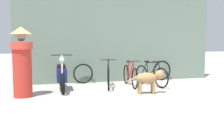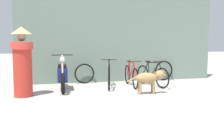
{
  "view_description": "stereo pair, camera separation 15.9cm",
  "coord_description": "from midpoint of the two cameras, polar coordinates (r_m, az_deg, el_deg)",
  "views": [
    {
      "loc": [
        -2.74,
        -5.51,
        1.37
      ],
      "look_at": [
        -0.86,
        1.19,
        0.65
      ],
      "focal_mm": 42.0,
      "sensor_mm": 36.0,
      "label": 1
    },
    {
      "loc": [
        -2.59,
        -5.55,
        1.37
      ],
      "look_at": [
        -0.86,
        1.19,
        0.65
      ],
      "focal_mm": 42.0,
      "sensor_mm": 36.0,
      "label": 2
    }
  ],
  "objects": [
    {
      "name": "stray_dog",
      "position": [
        7.12,
        7.49,
        -1.73
      ],
      "size": [
        1.08,
        0.36,
        0.64
      ],
      "rotation": [
        0.0,
        0.0,
        6.18
      ],
      "color": "#997247",
      "rests_on": "ground"
    },
    {
      "name": "spare_tire_left",
      "position": [
        8.9,
        -6.81,
        -0.79
      ],
      "size": [
        0.68,
        0.06,
        0.67
      ],
      "rotation": [
        0.0,
        0.0,
        0.02
      ],
      "color": "black",
      "rests_on": "ground"
    },
    {
      "name": "bicycle_2",
      "position": [
        8.43,
        7.94,
        -1.16
      ],
      "size": [
        0.54,
        1.58,
        0.82
      ],
      "rotation": [
        0.0,
        0.0,
        -1.31
      ],
      "color": "black",
      "rests_on": "ground"
    },
    {
      "name": "person_in_robes",
      "position": [
        6.99,
        -19.62,
        1.92
      ],
      "size": [
        0.57,
        0.57,
        1.78
      ],
      "rotation": [
        0.0,
        0.0,
        3.17
      ],
      "color": "#B72D23",
      "rests_on": "ground"
    },
    {
      "name": "bicycle_0",
      "position": [
        8.12,
        -1.37,
        -1.2
      ],
      "size": [
        0.56,
        1.71,
        0.89
      ],
      "rotation": [
        0.0,
        0.0,
        -1.82
      ],
      "color": "black",
      "rests_on": "ground"
    },
    {
      "name": "motorcycle",
      "position": [
        7.79,
        -11.49,
        -1.2
      ],
      "size": [
        0.58,
        1.94,
        1.05
      ],
      "rotation": [
        0.0,
        0.0,
        -1.62
      ],
      "color": "black",
      "rests_on": "ground"
    },
    {
      "name": "ground_plane",
      "position": [
        6.29,
        9.83,
        -6.76
      ],
      "size": [
        60.0,
        60.0,
        0.0
      ],
      "primitive_type": "plane",
      "color": "#ADA89E"
    },
    {
      "name": "shop_wall_back",
      "position": [
        9.37,
        0.79,
        6.95
      ],
      "size": [
        7.1,
        0.2,
        3.08
      ],
      "color": "slate",
      "rests_on": "ground"
    },
    {
      "name": "bicycle_1",
      "position": [
        8.3,
        3.41,
        -1.18
      ],
      "size": [
        0.46,
        1.71,
        0.83
      ],
      "rotation": [
        0.0,
        0.0,
        -1.66
      ],
      "color": "black",
      "rests_on": "ground"
    },
    {
      "name": "spare_tire_right",
      "position": [
        9.78,
        10.38,
        -0.1
      ],
      "size": [
        0.73,
        0.12,
        0.72
      ],
      "rotation": [
        0.0,
        0.0,
        0.09
      ],
      "color": "black",
      "rests_on": "ground"
    }
  ]
}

